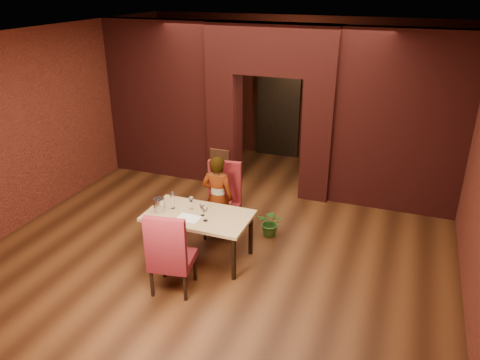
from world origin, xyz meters
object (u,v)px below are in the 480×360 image
object	(u,v)px
chair_far	(222,201)
wine_glass_a	(191,203)
dining_table	(199,236)
potted_plant	(271,223)
chair_near	(172,250)
water_bottle	(172,200)
person_seated	(218,198)
wine_glass_c	(205,214)
wine_glass_b	(202,210)
wine_bucket	(159,205)

from	to	relation	value
chair_far	wine_glass_a	bearing A→B (deg)	-117.19
dining_table	potted_plant	distance (m)	1.30
chair_near	water_bottle	size ratio (longest dim) A/B	4.41
person_seated	wine_glass_c	size ratio (longest dim) A/B	6.93
dining_table	chair_near	world-z (taller)	chair_near
potted_plant	water_bottle	bearing A→B (deg)	-143.02
wine_glass_a	wine_glass_b	size ratio (longest dim) A/B	1.05
person_seated	wine_glass_a	world-z (taller)	person_seated
wine_bucket	wine_glass_c	bearing A→B (deg)	-2.34
water_bottle	wine_glass_b	bearing A→B (deg)	-6.27
dining_table	wine_glass_a	xyz separation A→B (m)	(-0.17, 0.12, 0.46)
person_seated	wine_bucket	xyz separation A→B (m)	(-0.61, -0.77, 0.12)
person_seated	water_bottle	distance (m)	0.79
dining_table	chair_near	distance (m)	0.87
dining_table	wine_glass_b	distance (m)	0.46
chair_near	wine_glass_a	world-z (taller)	chair_near
chair_far	potted_plant	size ratio (longest dim) A/B	2.56
wine_glass_a	water_bottle	xyz separation A→B (m)	(-0.28, -0.08, 0.04)
person_seated	potted_plant	distance (m)	0.99
chair_far	person_seated	size ratio (longest dim) A/B	0.85
chair_near	potted_plant	xyz separation A→B (m)	(0.82, 1.84, -0.37)
chair_far	chair_near	distance (m)	1.60
chair_far	wine_glass_b	bearing A→B (deg)	-96.67
dining_table	wine_glass_a	distance (m)	0.50
wine_glass_b	wine_bucket	bearing A→B (deg)	-171.29
dining_table	person_seated	bearing A→B (deg)	87.27
potted_plant	wine_glass_a	bearing A→B (deg)	-138.53
wine_bucket	chair_far	bearing A→B (deg)	54.26
person_seated	water_bottle	world-z (taller)	person_seated
chair_near	dining_table	bearing A→B (deg)	-98.82
wine_glass_b	wine_glass_c	world-z (taller)	wine_glass_c
chair_far	person_seated	world-z (taller)	person_seated
potted_plant	wine_glass_c	bearing A→B (deg)	-119.35
chair_near	wine_bucket	bearing A→B (deg)	-60.22
wine_glass_b	water_bottle	world-z (taller)	water_bottle
wine_glass_c	chair_far	bearing A→B (deg)	98.24
person_seated	wine_glass_b	bearing A→B (deg)	89.83
wine_glass_c	potted_plant	distance (m)	1.44
chair_far	water_bottle	size ratio (longest dim) A/B	4.43
wine_glass_b	potted_plant	distance (m)	1.39
wine_glass_a	wine_glass_b	distance (m)	0.28
person_seated	wine_glass_c	world-z (taller)	person_seated
dining_table	person_seated	xyz separation A→B (m)	(0.03, 0.65, 0.35)
wine_glass_a	wine_glass_c	distance (m)	0.44
chair_far	dining_table	bearing A→B (deg)	-102.29
chair_near	wine_bucket	world-z (taller)	chair_near
person_seated	potted_plant	xyz separation A→B (m)	(0.80, 0.35, -0.48)
wine_glass_c	water_bottle	distance (m)	0.65
chair_far	wine_glass_c	bearing A→B (deg)	-90.19
dining_table	wine_glass_b	bearing A→B (deg)	-10.26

